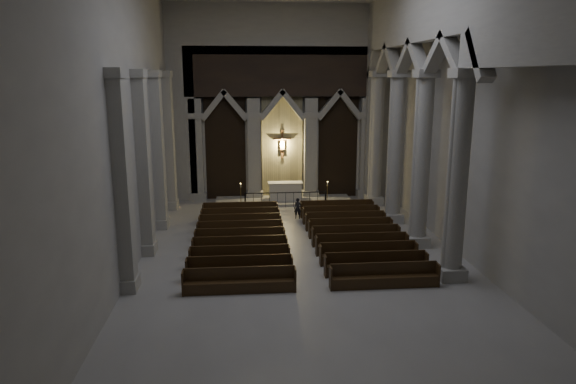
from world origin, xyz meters
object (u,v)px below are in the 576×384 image
object	(u,v)px
pews	(298,240)
altar_rail	(286,197)
altar	(285,191)
worshipper	(298,208)
candle_stand_right	(327,198)
candle_stand_left	(241,200)

from	to	relation	value
pews	altar_rail	bearing A→B (deg)	90.00
altar	altar_rail	distance (m)	1.52
pews	worshipper	xyz separation A→B (m)	(0.47, 4.78, 0.27)
altar	altar_rail	xyz separation A→B (m)	(-0.10, -1.52, -0.06)
candle_stand_right	worshipper	xyz separation A→B (m)	(-2.14, -3.03, 0.18)
altar_rail	worshipper	xyz separation A→B (m)	(0.47, -2.46, -0.07)
altar	worshipper	distance (m)	4.00
candle_stand_left	altar	bearing A→B (deg)	17.83
candle_stand_left	candle_stand_right	size ratio (longest dim) A/B	0.98
altar	worshipper	size ratio (longest dim) A/B	1.89
pews	candle_stand_right	bearing A→B (deg)	71.46
altar	candle_stand_right	size ratio (longest dim) A/B	1.50
altar_rail	worshipper	bearing A→B (deg)	-79.09
pews	worshipper	world-z (taller)	worshipper
pews	worshipper	bearing A→B (deg)	84.33
candle_stand_right	pews	world-z (taller)	candle_stand_right
candle_stand_right	pews	size ratio (longest dim) A/B	0.14
candle_stand_right	altar	bearing A→B (deg)	159.28
altar_rail	pews	world-z (taller)	altar_rail
altar	pews	distance (m)	8.77
candle_stand_left	worshipper	bearing A→B (deg)	-44.36
altar_rail	pews	size ratio (longest dim) A/B	0.48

